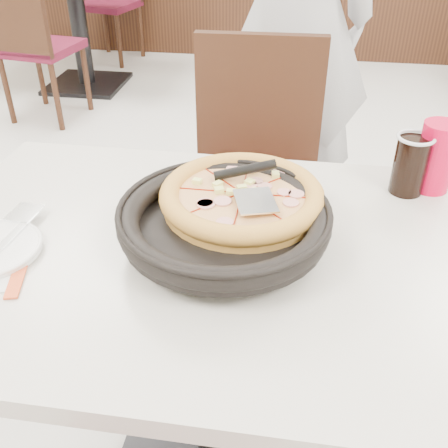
# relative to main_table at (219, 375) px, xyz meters

# --- Properties ---
(floor) EXTENTS (7.00, 7.00, 0.00)m
(floor) POSITION_rel_main_table_xyz_m (0.11, 0.41, -0.38)
(floor) COLOR beige
(floor) RESTS_ON ground
(main_table) EXTENTS (1.29, 0.94, 0.75)m
(main_table) POSITION_rel_main_table_xyz_m (0.00, 0.00, 0.00)
(main_table) COLOR #BCB8AD
(main_table) RESTS_ON floor
(chair_far) EXTENTS (0.43, 0.43, 0.95)m
(chair_far) POSITION_rel_main_table_xyz_m (0.00, 0.66, 0.10)
(chair_far) COLOR black
(chair_far) RESTS_ON floor
(trivet) EXTENTS (0.14, 0.14, 0.04)m
(trivet) POSITION_rel_main_table_xyz_m (0.01, 0.02, 0.39)
(trivet) COLOR black
(trivet) RESTS_ON main_table
(pizza_pan) EXTENTS (0.44, 0.44, 0.01)m
(pizza_pan) POSITION_rel_main_table_xyz_m (0.01, 0.01, 0.42)
(pizza_pan) COLOR black
(pizza_pan) RESTS_ON trivet
(pizza) EXTENTS (0.35, 0.35, 0.02)m
(pizza) POSITION_rel_main_table_xyz_m (0.04, 0.08, 0.44)
(pizza) COLOR gold
(pizza) RESTS_ON pizza_pan
(pizza_server) EXTENTS (0.10, 0.11, 0.00)m
(pizza_server) POSITION_rel_main_table_xyz_m (0.07, 0.03, 0.47)
(pizza_server) COLOR white
(pizza_server) RESTS_ON pizza
(fork) EXTENTS (0.03, 0.16, 0.00)m
(fork) POSITION_rel_main_table_xyz_m (-0.40, -0.04, 0.39)
(fork) COLOR white
(fork) RESTS_ON side_plate
(cola_glass) EXTENTS (0.08, 0.08, 0.13)m
(cola_glass) POSITION_rel_main_table_xyz_m (0.39, 0.28, 0.44)
(cola_glass) COLOR black
(cola_glass) RESTS_ON main_table
(red_cup) EXTENTS (0.09, 0.09, 0.16)m
(red_cup) POSITION_rel_main_table_xyz_m (0.45, 0.30, 0.45)
(red_cup) COLOR red
(red_cup) RESTS_ON main_table
(diner_person) EXTENTS (0.75, 0.58, 1.82)m
(diner_person) POSITION_rel_main_table_xyz_m (0.08, 1.24, 0.53)
(diner_person) COLOR #B7B7BC
(diner_person) RESTS_ON floor
(bg_table_left) EXTENTS (1.30, 0.95, 0.75)m
(bg_table_left) POSITION_rel_main_table_xyz_m (-1.49, 2.92, 0.00)
(bg_table_left) COLOR #BCB8AD
(bg_table_left) RESTS_ON floor
(bg_chair_left_near) EXTENTS (0.48, 0.48, 0.95)m
(bg_chair_left_near) POSITION_rel_main_table_xyz_m (-1.50, 2.31, 0.10)
(bg_chair_left_near) COLOR black
(bg_chair_left_near) RESTS_ON floor
(bg_chair_left_far) EXTENTS (0.51, 0.51, 0.95)m
(bg_chair_left_far) POSITION_rel_main_table_xyz_m (-1.51, 3.60, 0.10)
(bg_chair_left_far) COLOR black
(bg_chair_left_far) RESTS_ON floor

